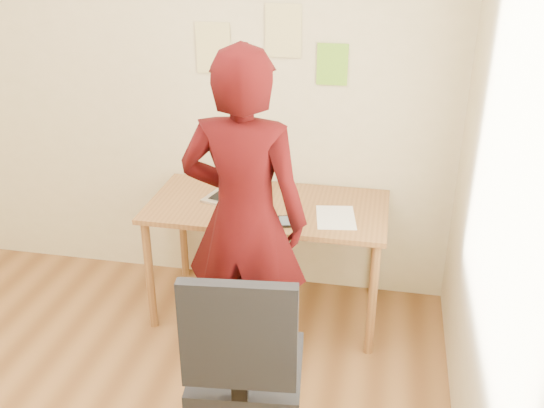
% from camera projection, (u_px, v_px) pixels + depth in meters
% --- Properties ---
extents(room, '(3.58, 3.58, 2.78)m').
position_uv_depth(room, '(12.00, 195.00, 2.19)').
color(room, brown).
rests_on(room, ground).
extents(desk, '(1.40, 0.70, 0.74)m').
position_uv_depth(desk, '(268.00, 218.00, 3.59)').
color(desk, olive).
rests_on(desk, ground).
extents(laptop, '(0.37, 0.35, 0.22)m').
position_uv_depth(laptop, '(236.00, 190.00, 3.63)').
color(laptop, silver).
rests_on(laptop, desk).
extents(paper_sheet, '(0.26, 0.33, 0.00)m').
position_uv_depth(paper_sheet, '(336.00, 217.00, 3.40)').
color(paper_sheet, white).
rests_on(paper_sheet, desk).
extents(phone, '(0.10, 0.15, 0.01)m').
position_uv_depth(phone, '(285.00, 221.00, 3.34)').
color(phone, black).
rests_on(phone, desk).
extents(wall_note_left, '(0.21, 0.00, 0.30)m').
position_uv_depth(wall_note_left, '(213.00, 48.00, 3.59)').
color(wall_note_left, '#DED084').
rests_on(wall_note_left, room).
extents(wall_note_mid, '(0.21, 0.00, 0.30)m').
position_uv_depth(wall_note_mid, '(283.00, 31.00, 3.47)').
color(wall_note_mid, '#DED084').
rests_on(wall_note_mid, room).
extents(wall_note_right, '(0.18, 0.00, 0.24)m').
position_uv_depth(wall_note_right, '(332.00, 65.00, 3.50)').
color(wall_note_right, '#79C22B').
rests_on(wall_note_right, room).
extents(office_chair, '(0.55, 0.55, 1.07)m').
position_uv_depth(office_chair, '(245.00, 386.00, 2.58)').
color(office_chair, black).
rests_on(office_chair, ground).
extents(person, '(0.67, 0.46, 1.77)m').
position_uv_depth(person, '(245.00, 220.00, 3.04)').
color(person, '#3A0809').
rests_on(person, ground).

